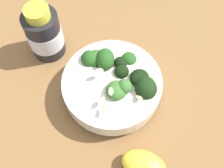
{
  "coord_description": "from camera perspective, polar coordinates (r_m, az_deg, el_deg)",
  "views": [
    {
      "loc": [
        -25.46,
        3.41,
        50.4
      ],
      "look_at": [
        -1.04,
        1.41,
        4.0
      ],
      "focal_mm": 42.01,
      "sensor_mm": 36.0,
      "label": 1
    }
  ],
  "objects": [
    {
      "name": "bowl_of_broccoli",
      "position": [
        0.53,
        0.24,
        0.23
      ],
      "size": [
        19.93,
        19.93,
        8.82
      ],
      "color": "silver",
      "rests_on": "ground_plane"
    },
    {
      "name": "lemon_wedge",
      "position": [
        0.5,
        6.93,
        -17.08
      ],
      "size": [
        8.08,
        9.61,
        3.96
      ],
      "primitive_type": "ellipsoid",
      "rotation": [
        0.0,
        0.0,
        1.15
      ],
      "color": "yellow",
      "rests_on": "ground_plane"
    },
    {
      "name": "ground_plane",
      "position": [
        0.58,
        1.29,
        -1.79
      ],
      "size": [
        67.41,
        67.41,
        4.19
      ],
      "primitive_type": "cube",
      "color": "brown"
    },
    {
      "name": "bottle_tall",
      "position": [
        0.59,
        -14.49,
        10.54
      ],
      "size": [
        7.61,
        7.61,
        13.19
      ],
      "color": "black",
      "rests_on": "ground_plane"
    }
  ]
}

